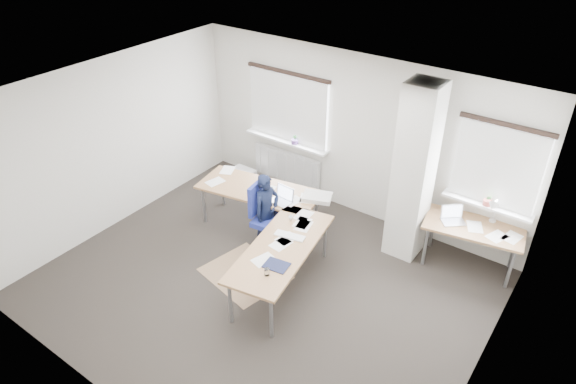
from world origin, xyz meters
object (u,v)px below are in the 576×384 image
Objects in this scene: desk_side at (473,229)px; person at (267,211)px; desk_main at (272,218)px; task_chair at (268,230)px.

desk_side is 3.08m from person.
desk_main is 1.88× the size of desk_side.
person is (-0.23, 0.16, -0.06)m from desk_main.
person reaches higher than task_chair.
desk_main is at bearing -112.49° from person.
person is (-2.78, -1.33, -0.05)m from desk_side.
task_chair is 0.87× the size of person.
desk_side is (2.55, 1.49, -0.01)m from desk_main.
desk_side is 3.08m from task_chair.
desk_side is at bearing 18.28° from task_chair.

